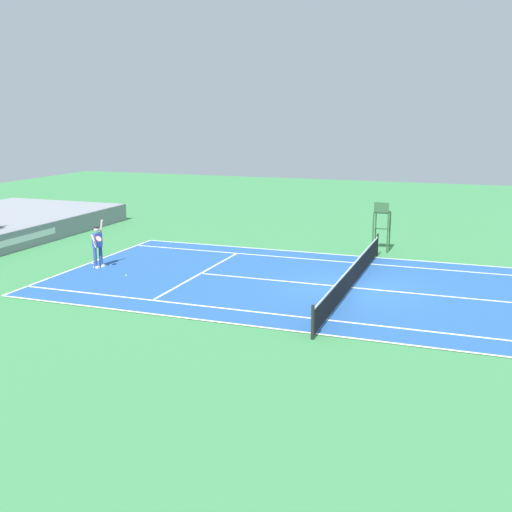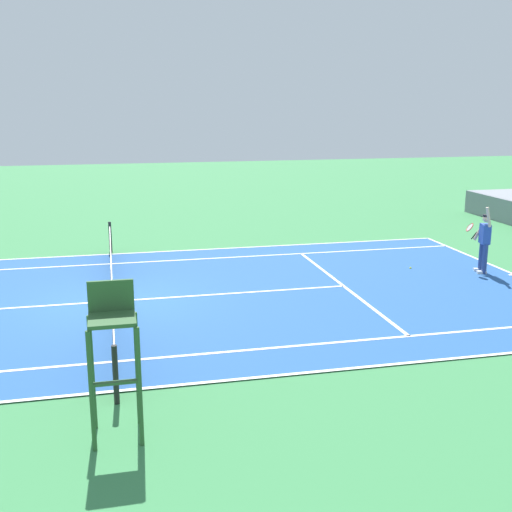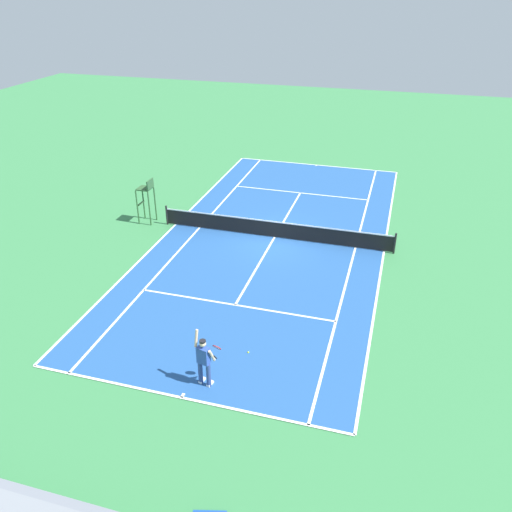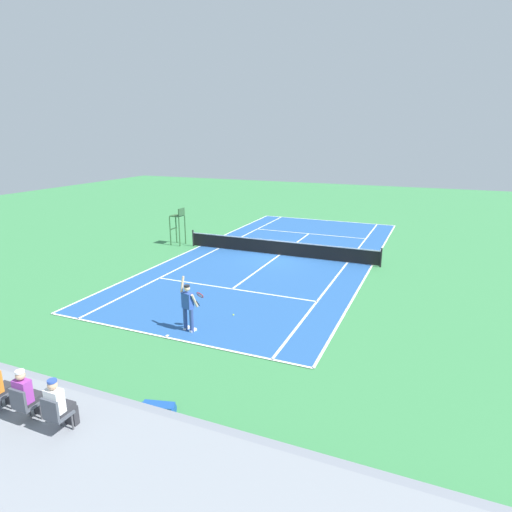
# 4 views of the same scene
# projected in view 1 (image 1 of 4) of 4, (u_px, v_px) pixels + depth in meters

# --- Properties ---
(ground_plane) EXTENTS (80.00, 80.00, 0.00)m
(ground_plane) POSITION_uv_depth(u_px,v_px,m) (352.00, 288.00, 23.83)
(ground_plane) COLOR #387F47
(court) EXTENTS (11.08, 23.88, 0.03)m
(court) POSITION_uv_depth(u_px,v_px,m) (352.00, 288.00, 23.83)
(court) COLOR #235193
(court) RESTS_ON ground
(net) EXTENTS (11.98, 0.10, 1.07)m
(net) POSITION_uv_depth(u_px,v_px,m) (352.00, 275.00, 23.71)
(net) COLOR black
(net) RESTS_ON ground
(barrier_wall) EXTENTS (21.72, 0.25, 1.03)m
(barrier_wall) POSITION_uv_depth(u_px,v_px,m) (2.00, 245.00, 29.28)
(barrier_wall) COLOR gray
(barrier_wall) RESTS_ON ground
(tennis_player) EXTENTS (0.83, 0.61, 2.08)m
(tennis_player) POSITION_uv_depth(u_px,v_px,m) (97.00, 245.00, 26.82)
(tennis_player) COLOR navy
(tennis_player) RESTS_ON ground
(tennis_ball) EXTENTS (0.07, 0.07, 0.07)m
(tennis_ball) POSITION_uv_depth(u_px,v_px,m) (126.00, 275.00, 25.58)
(tennis_ball) COLOR #D1E533
(tennis_ball) RESTS_ON ground
(umpire_chair) EXTENTS (0.77, 0.77, 2.44)m
(umpire_chair) POSITION_uv_depth(u_px,v_px,m) (382.00, 220.00, 29.92)
(umpire_chair) COLOR #2D562D
(umpire_chair) RESTS_ON ground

